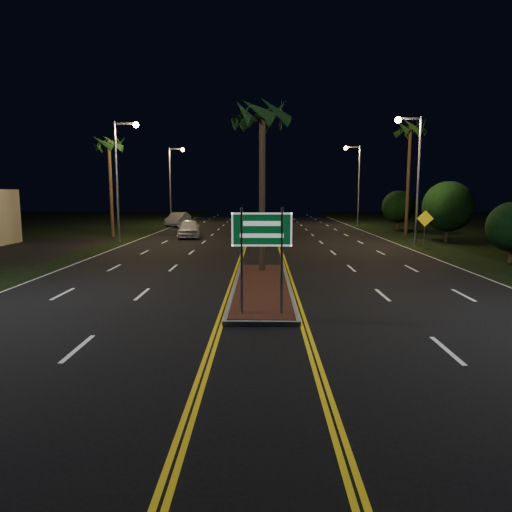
{
  "coord_description": "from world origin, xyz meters",
  "views": [
    {
      "loc": [
        0.02,
        -10.69,
        3.8
      ],
      "look_at": [
        -0.17,
        2.84,
        1.9
      ],
      "focal_mm": 32.0,
      "sensor_mm": 36.0,
      "label": 1
    }
  ],
  "objects_px": {
    "palm_median": "(262,114)",
    "car_far": "(178,218)",
    "palm_right_far": "(410,130)",
    "shrub_far": "(398,207)",
    "streetlight_left_mid": "(121,167)",
    "palm_left_far": "(109,144)",
    "streetlight_right_mid": "(414,165)",
    "car_near": "(189,227)",
    "shrub_mid": "(448,207)",
    "warning_sign": "(425,224)",
    "streetlight_right_far": "(356,176)",
    "median_island": "(262,287)",
    "highway_sign": "(262,239)",
    "streetlight_left_far": "(173,176)"
  },
  "relations": [
    {
      "from": "car_far",
      "to": "streetlight_left_mid",
      "type": "bearing_deg",
      "value": -85.05
    },
    {
      "from": "palm_median",
      "to": "warning_sign",
      "type": "height_order",
      "value": "palm_median"
    },
    {
      "from": "palm_median",
      "to": "car_far",
      "type": "relative_size",
      "value": 1.56
    },
    {
      "from": "streetlight_right_far",
      "to": "shrub_mid",
      "type": "height_order",
      "value": "streetlight_right_far"
    },
    {
      "from": "highway_sign",
      "to": "streetlight_left_far",
      "type": "bearing_deg",
      "value": 104.44
    },
    {
      "from": "streetlight_right_far",
      "to": "palm_right_far",
      "type": "height_order",
      "value": "palm_right_far"
    },
    {
      "from": "median_island",
      "to": "palm_left_far",
      "type": "distance_m",
      "value": 25.76
    },
    {
      "from": "shrub_mid",
      "to": "car_near",
      "type": "bearing_deg",
      "value": 170.01
    },
    {
      "from": "streetlight_right_mid",
      "to": "warning_sign",
      "type": "relative_size",
      "value": 3.48
    },
    {
      "from": "median_island",
      "to": "highway_sign",
      "type": "bearing_deg",
      "value": -90.0
    },
    {
      "from": "streetlight_left_mid",
      "to": "streetlight_right_mid",
      "type": "xyz_separation_m",
      "value": [
        21.23,
        -2.0,
        0.0
      ]
    },
    {
      "from": "palm_right_far",
      "to": "shrub_far",
      "type": "xyz_separation_m",
      "value": [
        1.0,
        6.0,
        -6.81
      ]
    },
    {
      "from": "palm_right_far",
      "to": "warning_sign",
      "type": "bearing_deg",
      "value": -100.57
    },
    {
      "from": "palm_median",
      "to": "warning_sign",
      "type": "distance_m",
      "value": 15.63
    },
    {
      "from": "streetlight_left_mid",
      "to": "palm_left_far",
      "type": "bearing_deg",
      "value": 118.67
    },
    {
      "from": "warning_sign",
      "to": "streetlight_left_mid",
      "type": "bearing_deg",
      "value": 176.46
    },
    {
      "from": "highway_sign",
      "to": "car_far",
      "type": "distance_m",
      "value": 39.0
    },
    {
      "from": "highway_sign",
      "to": "palm_left_far",
      "type": "height_order",
      "value": "palm_left_far"
    },
    {
      "from": "streetlight_right_far",
      "to": "shrub_far",
      "type": "height_order",
      "value": "streetlight_right_far"
    },
    {
      "from": "palm_left_far",
      "to": "palm_right_far",
      "type": "bearing_deg",
      "value": 4.47
    },
    {
      "from": "median_island",
      "to": "palm_right_far",
      "type": "bearing_deg",
      "value": 60.9
    },
    {
      "from": "streetlight_right_far",
      "to": "palm_left_far",
      "type": "distance_m",
      "value": 27.36
    },
    {
      "from": "palm_median",
      "to": "warning_sign",
      "type": "bearing_deg",
      "value": 41.35
    },
    {
      "from": "streetlight_left_far",
      "to": "shrub_far",
      "type": "relative_size",
      "value": 2.27
    },
    {
      "from": "streetlight_left_far",
      "to": "palm_right_far",
      "type": "bearing_deg",
      "value": -30.88
    },
    {
      "from": "palm_right_far",
      "to": "shrub_far",
      "type": "bearing_deg",
      "value": 80.54
    },
    {
      "from": "highway_sign",
      "to": "warning_sign",
      "type": "height_order",
      "value": "highway_sign"
    },
    {
      "from": "median_island",
      "to": "shrub_far",
      "type": "relative_size",
      "value": 2.59
    },
    {
      "from": "streetlight_left_far",
      "to": "shrub_mid",
      "type": "relative_size",
      "value": 1.95
    },
    {
      "from": "streetlight_right_mid",
      "to": "car_near",
      "type": "bearing_deg",
      "value": 161.7
    },
    {
      "from": "car_near",
      "to": "streetlight_left_far",
      "type": "bearing_deg",
      "value": 97.73
    },
    {
      "from": "streetlight_right_mid",
      "to": "car_near",
      "type": "distance_m",
      "value": 18.32
    },
    {
      "from": "car_near",
      "to": "warning_sign",
      "type": "relative_size",
      "value": 2.06
    },
    {
      "from": "palm_left_far",
      "to": "car_near",
      "type": "bearing_deg",
      "value": -3.84
    },
    {
      "from": "highway_sign",
      "to": "shrub_far",
      "type": "height_order",
      "value": "shrub_far"
    },
    {
      "from": "streetlight_right_mid",
      "to": "palm_right_far",
      "type": "height_order",
      "value": "palm_right_far"
    },
    {
      "from": "streetlight_left_mid",
      "to": "shrub_mid",
      "type": "distance_m",
      "value": 24.79
    },
    {
      "from": "palm_median",
      "to": "car_far",
      "type": "xyz_separation_m",
      "value": [
        -9.5,
        30.09,
        -6.39
      ]
    },
    {
      "from": "shrub_mid",
      "to": "streetlight_left_mid",
      "type": "bearing_deg",
      "value": 180.0
    },
    {
      "from": "shrub_mid",
      "to": "palm_median",
      "type": "bearing_deg",
      "value": -136.04
    },
    {
      "from": "streetlight_right_far",
      "to": "warning_sign",
      "type": "bearing_deg",
      "value": -89.09
    },
    {
      "from": "highway_sign",
      "to": "warning_sign",
      "type": "relative_size",
      "value": 1.24
    },
    {
      "from": "shrub_far",
      "to": "car_near",
      "type": "distance_m",
      "value": 21.74
    },
    {
      "from": "palm_right_far",
      "to": "shrub_mid",
      "type": "bearing_deg",
      "value": -78.69
    },
    {
      "from": "streetlight_right_mid",
      "to": "warning_sign",
      "type": "xyz_separation_m",
      "value": [
        0.35,
        -1.86,
        -3.97
      ]
    },
    {
      "from": "highway_sign",
      "to": "streetlight_left_mid",
      "type": "relative_size",
      "value": 0.36
    },
    {
      "from": "streetlight_left_mid",
      "to": "palm_median",
      "type": "bearing_deg",
      "value": -51.83
    },
    {
      "from": "shrub_far",
      "to": "warning_sign",
      "type": "distance_m",
      "value": 16.12
    },
    {
      "from": "streetlight_left_mid",
      "to": "shrub_far",
      "type": "relative_size",
      "value": 2.27
    },
    {
      "from": "streetlight_right_mid",
      "to": "car_far",
      "type": "height_order",
      "value": "streetlight_right_mid"
    }
  ]
}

